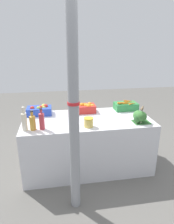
{
  "coord_description": "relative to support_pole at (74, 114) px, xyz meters",
  "views": [
    {
      "loc": [
        -0.44,
        -2.62,
        1.81
      ],
      "look_at": [
        0.0,
        0.0,
        0.87
      ],
      "focal_mm": 32.0,
      "sensor_mm": 36.0,
      "label": 1
    }
  ],
  "objects": [
    {
      "name": "ground_plane",
      "position": [
        0.26,
        0.77,
        -1.13
      ],
      "size": [
        10.0,
        10.0,
        0.0
      ],
      "primitive_type": "plane",
      "color": "#605E59"
    },
    {
      "name": "market_table",
      "position": [
        0.26,
        0.77,
        -0.75
      ],
      "size": [
        1.81,
        0.87,
        0.77
      ],
      "primitive_type": "cube",
      "color": "silver",
      "rests_on": "ground_plane"
    },
    {
      "name": "support_pole",
      "position": [
        0.0,
        0.0,
        0.0
      ],
      "size": [
        0.12,
        0.12,
        2.26
      ],
      "color": "gray",
      "rests_on": "ground_plane"
    },
    {
      "name": "apple_crate",
      "position": [
        -0.41,
        1.06,
        -0.29
      ],
      "size": [
        0.36,
        0.22,
        0.15
      ],
      "color": "#2847B7",
      "rests_on": "market_table"
    },
    {
      "name": "orange_crate",
      "position": [
        0.26,
        1.05,
        -0.29
      ],
      "size": [
        0.36,
        0.22,
        0.15
      ],
      "color": "red",
      "rests_on": "market_table"
    },
    {
      "name": "carrot_crate",
      "position": [
        0.94,
        1.05,
        -0.3
      ],
      "size": [
        0.36,
        0.23,
        0.15
      ],
      "color": "#2D8442",
      "rests_on": "market_table"
    },
    {
      "name": "broccoli_pile",
      "position": [
        0.94,
        0.51,
        -0.28
      ],
      "size": [
        0.23,
        0.22,
        0.17
      ],
      "color": "#2D602D",
      "rests_on": "market_table"
    },
    {
      "name": "juice_bottle_cloudy",
      "position": [
        -0.56,
        0.5,
        -0.23
      ],
      "size": [
        0.07,
        0.07,
        0.3
      ],
      "color": "beige",
      "rests_on": "market_table"
    },
    {
      "name": "juice_bottle_amber",
      "position": [
        -0.46,
        0.5,
        -0.26
      ],
      "size": [
        0.07,
        0.07,
        0.25
      ],
      "color": "gold",
      "rests_on": "market_table"
    },
    {
      "name": "juice_bottle_ruby",
      "position": [
        -0.35,
        0.5,
        -0.24
      ],
      "size": [
        0.07,
        0.07,
        0.28
      ],
      "color": "#B2333D",
      "rests_on": "market_table"
    },
    {
      "name": "pickle_jar",
      "position": [
        0.24,
        0.48,
        -0.3
      ],
      "size": [
        0.12,
        0.12,
        0.12
      ],
      "color": "#DBBC56",
      "rests_on": "market_table"
    },
    {
      "name": "sparrow_bird",
      "position": [
        0.97,
        0.52,
        -0.17
      ],
      "size": [
        0.09,
        0.12,
        0.05
      ],
      "rotation": [
        0.0,
        0.0,
        0.96
      ],
      "color": "#4C3D2D",
      "rests_on": "broccoli_pile"
    }
  ]
}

